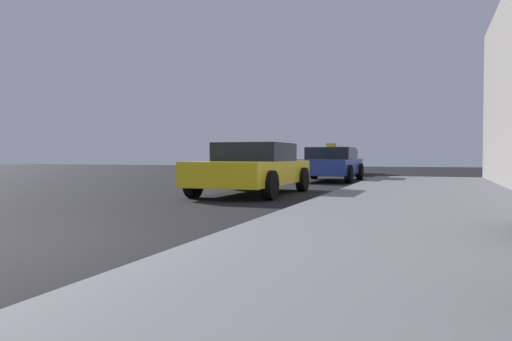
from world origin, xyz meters
The scene contains 5 objects.
ground_plane centered at (0.00, 0.00, 0.00)m, with size 80.00×80.00×0.00m, color black.
sidewalk centered at (4.00, 0.00, 0.07)m, with size 4.00×32.00×0.15m, color slate.
car_yellow centered at (-0.07, 7.51, 0.65)m, with size 2.05×4.31×1.27m.
car_blue centered at (0.47, 14.47, 0.65)m, with size 2.07×4.18×1.43m.
car_white centered at (-0.43, 21.34, 0.65)m, with size 1.97×4.50×1.43m.
Camera 1 is at (4.11, -3.74, 0.95)m, focal length 34.07 mm.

